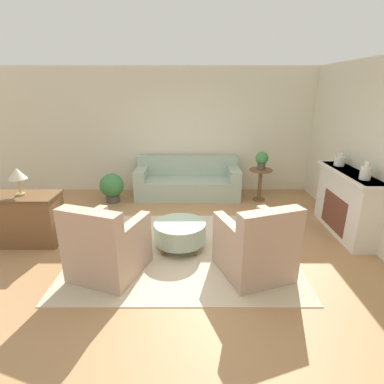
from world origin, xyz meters
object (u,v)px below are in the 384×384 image
(dresser, at_px, (25,218))
(table_lamp, at_px, (16,175))
(potted_plant_floor, at_px, (111,187))
(vase_mantel_near, at_px, (339,161))
(vase_mantel_far, at_px, (365,172))
(ottoman_table, at_px, (179,232))
(armchair_left, at_px, (106,248))
(side_table, at_px, (259,180))
(couch, at_px, (187,183))
(armchair_right, at_px, (255,248))
(potted_plant_on_side_table, at_px, (261,159))

(dresser, distance_m, table_lamp, 0.71)
(potted_plant_floor, bearing_deg, table_lamp, -116.61)
(vase_mantel_near, bearing_deg, vase_mantel_far, -90.00)
(ottoman_table, bearing_deg, dresser, 175.44)
(ottoman_table, distance_m, dresser, 2.44)
(armchair_left, height_order, vase_mantel_far, vase_mantel_far)
(side_table, bearing_deg, table_lamp, -154.95)
(table_lamp, bearing_deg, vase_mantel_near, 8.21)
(couch, height_order, armchair_right, armchair_right)
(potted_plant_on_side_table, bearing_deg, vase_mantel_near, -47.66)
(vase_mantel_near, bearing_deg, armchair_right, -136.57)
(ottoman_table, bearing_deg, potted_plant_on_side_table, 51.69)
(table_lamp, bearing_deg, potted_plant_on_side_table, 25.05)
(vase_mantel_near, xyz_separation_m, table_lamp, (-5.15, -0.74, -0.03))
(side_table, bearing_deg, vase_mantel_near, -47.66)
(armchair_right, xyz_separation_m, table_lamp, (-3.44, 0.88, 0.75))
(dresser, bearing_deg, armchair_right, -14.28)
(table_lamp, bearing_deg, potted_plant_floor, 63.39)
(vase_mantel_near, bearing_deg, ottoman_table, -161.04)
(couch, relative_size, potted_plant_floor, 3.64)
(dresser, bearing_deg, side_table, 25.05)
(dresser, height_order, table_lamp, table_lamp)
(dresser, relative_size, vase_mantel_near, 5.08)
(armchair_left, xyz_separation_m, vase_mantel_near, (3.65, 1.62, 0.77))
(dresser, height_order, potted_plant_on_side_table, potted_plant_on_side_table)
(armchair_right, bearing_deg, side_table, 76.94)
(vase_mantel_far, height_order, potted_plant_floor, vase_mantel_far)
(couch, bearing_deg, side_table, -9.27)
(armchair_left, relative_size, armchair_right, 1.00)
(dresser, distance_m, vase_mantel_far, 5.21)
(vase_mantel_near, bearing_deg, armchair_left, -156.09)
(armchair_right, bearing_deg, potted_plant_on_side_table, 76.94)
(vase_mantel_far, xyz_separation_m, table_lamp, (-5.15, 0.07, -0.05))
(couch, relative_size, armchair_left, 2.12)
(armchair_left, height_order, dresser, armchair_left)
(dresser, relative_size, potted_plant_on_side_table, 2.84)
(ottoman_table, bearing_deg, side_table, 51.69)
(armchair_right, bearing_deg, ottoman_table, 146.10)
(armchair_left, xyz_separation_m, ottoman_table, (0.93, 0.68, -0.11))
(couch, xyz_separation_m, ottoman_table, (-0.09, -2.36, -0.04))
(ottoman_table, bearing_deg, potted_plant_floor, 127.80)
(couch, bearing_deg, potted_plant_on_side_table, -9.27)
(ottoman_table, relative_size, dresser, 0.73)
(armchair_left, xyz_separation_m, armchair_right, (1.94, 0.00, 0.00))
(potted_plant_on_side_table, height_order, table_lamp, table_lamp)
(couch, bearing_deg, ottoman_table, -92.11)
(couch, height_order, vase_mantel_near, vase_mantel_near)
(ottoman_table, distance_m, potted_plant_on_side_table, 2.76)
(dresser, relative_size, table_lamp, 2.53)
(ottoman_table, height_order, potted_plant_on_side_table, potted_plant_on_side_table)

